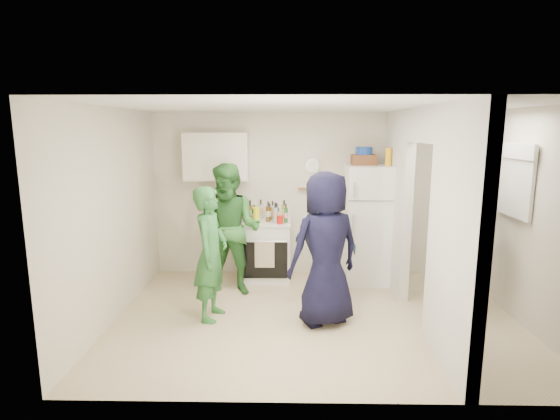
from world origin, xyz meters
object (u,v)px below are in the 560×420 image
object	(u,v)px
blue_bowl	(364,151)
person_green_center	(231,230)
wicker_basket	(364,160)
yellow_cup_stack_top	(388,157)
fridge	(369,224)
person_green_left	(211,254)
stove	(266,250)
person_nook	(463,248)
person_navy	(325,249)
person_denim	(324,244)

from	to	relation	value
blue_bowl	person_green_center	bearing A→B (deg)	-162.60
wicker_basket	yellow_cup_stack_top	bearing A→B (deg)	-25.11
fridge	person_green_left	distance (m)	2.52
stove	yellow_cup_stack_top	xyz separation A→B (m)	(1.75, -0.13, 1.41)
yellow_cup_stack_top	person_green_center	world-z (taller)	yellow_cup_stack_top
stove	blue_bowl	world-z (taller)	blue_bowl
blue_bowl	yellow_cup_stack_top	bearing A→B (deg)	-25.11
stove	wicker_basket	distance (m)	1.98
fridge	stove	bearing A→B (deg)	178.88
person_green_center	person_nook	distance (m)	3.00
wicker_basket	stove	bearing A→B (deg)	-179.20
stove	person_green_center	distance (m)	0.86
fridge	person_green_center	distance (m)	2.06
person_green_center	person_navy	size ratio (longest dim) A/B	1.01
wicker_basket	person_nook	size ratio (longest dim) A/B	0.22
stove	person_denim	distance (m)	1.19
stove	wicker_basket	bearing A→B (deg)	0.80
fridge	person_denim	size ratio (longest dim) A/B	1.13
fridge	blue_bowl	distance (m)	1.08
fridge	blue_bowl	size ratio (longest dim) A/B	7.24
blue_bowl	yellow_cup_stack_top	size ratio (longest dim) A/B	0.96
person_nook	fridge	bearing A→B (deg)	-119.52
person_green_left	person_green_center	bearing A→B (deg)	0.73
person_green_center	person_denim	world-z (taller)	person_green_center
stove	person_green_left	world-z (taller)	person_green_left
fridge	wicker_basket	size ratio (longest dim) A/B	4.97
stove	person_nook	world-z (taller)	person_nook
stove	person_nook	bearing A→B (deg)	-24.02
person_green_left	person_denim	xyz separation A→B (m)	(1.39, 0.59, -0.03)
yellow_cup_stack_top	person_navy	bearing A→B (deg)	-125.68
stove	person_green_center	world-z (taller)	person_green_center
person_denim	person_navy	size ratio (longest dim) A/B	0.86
stove	person_denim	size ratio (longest dim) A/B	0.59
person_denim	fridge	bearing A→B (deg)	83.37
person_green_center	person_navy	distance (m)	1.53
person_navy	fridge	bearing A→B (deg)	-142.52
person_nook	person_green_center	bearing A→B (deg)	-81.74
yellow_cup_stack_top	person_navy	xyz separation A→B (m)	(-0.98, -1.37, -0.97)
stove	person_navy	distance (m)	1.74
wicker_basket	person_navy	xyz separation A→B (m)	(-0.66, -1.52, -0.92)
blue_bowl	person_green_left	xyz separation A→B (m)	(-2.01, -1.42, -1.14)
blue_bowl	person_nook	size ratio (longest dim) A/B	0.15
blue_bowl	person_green_left	distance (m)	2.71
person_green_center	person_denim	xyz separation A→B (m)	(1.26, -0.24, -0.13)
blue_bowl	person_green_center	distance (m)	2.23
yellow_cup_stack_top	person_green_center	distance (m)	2.44
stove	person_navy	world-z (taller)	person_navy
wicker_basket	blue_bowl	distance (m)	0.13
person_denim	person_navy	distance (m)	0.70
stove	person_denim	bearing A→B (deg)	-44.98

